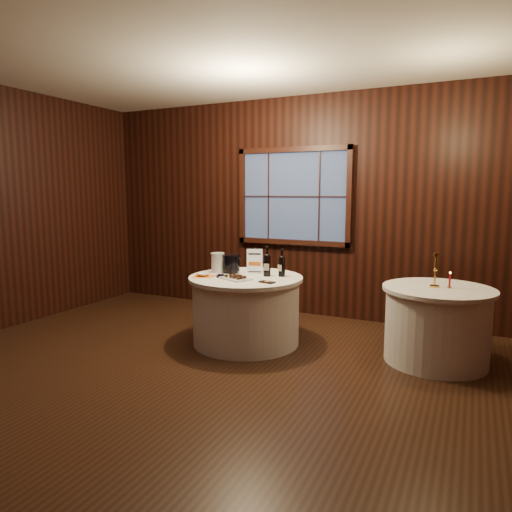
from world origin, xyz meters
The scene contains 16 objects.
ground centered at (0.00, 0.00, 0.00)m, with size 6.00×6.00×0.00m, color black.
back_wall centered at (0.00, 2.48, 1.54)m, with size 6.00×0.10×3.00m.
main_table centered at (0.00, 1.00, 0.39)m, with size 1.28×1.28×0.77m.
side_table centered at (2.00, 1.30, 0.39)m, with size 1.08×1.08×0.77m.
sign_stand centered at (-0.01, 1.24, 0.87)m, with size 0.17×0.13×0.29m.
port_bottle_left centered at (0.21, 1.12, 0.92)m, with size 0.08×0.09×0.34m.
port_bottle_right centered at (0.36, 1.18, 0.91)m, with size 0.07×0.08×0.31m.
ice_bucket centered at (-0.26, 1.14, 0.88)m, with size 0.21×0.21×0.21m.
chocolate_plate centered at (-0.02, 0.80, 0.79)m, with size 0.39×0.34×0.05m.
chocolate_box centered at (0.36, 0.78, 0.78)m, with size 0.17×0.08×0.01m, color black.
grape_bunch centered at (-0.21, 0.80, 0.79)m, with size 0.18×0.10×0.04m.
glass_pitcher centered at (-0.41, 1.09, 0.89)m, with size 0.22×0.16×0.23m.
orange_napkin centered at (-0.43, 0.80, 0.77)m, with size 0.21×0.21×0.00m, color orange.
cracker_bowl centered at (-0.43, 0.80, 0.79)m, with size 0.14×0.14×0.04m, color silver.
brass_candlestick centered at (1.96, 1.30, 0.89)m, with size 0.10×0.10×0.34m.
red_candle centered at (2.10, 1.31, 0.84)m, with size 0.04×0.04×0.16m.
Camera 1 is at (2.28, -3.49, 1.71)m, focal length 32.00 mm.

